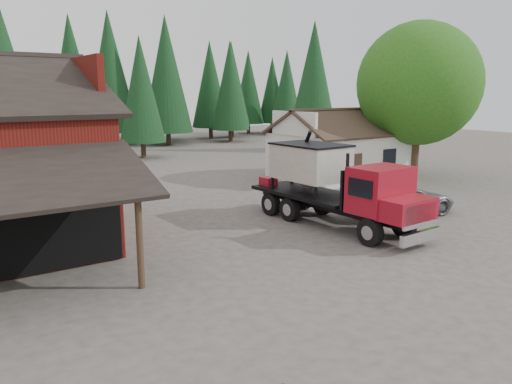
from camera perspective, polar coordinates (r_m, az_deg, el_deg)
ground at (r=16.57m, az=8.49°, el=-8.83°), size 120.00×120.00×0.00m
farmhouse at (r=34.18m, az=9.52°, el=4.47°), size 8.60×6.42×4.65m
deciduous_tree at (r=34.95m, az=18.11°, el=11.19°), size 8.00×8.00×10.20m
conifer_backdrop at (r=54.60m, az=-23.40°, el=4.47°), size 76.00×16.00×16.00m
near_pine_b at (r=44.51m, az=-13.02°, el=11.35°), size 3.96×3.96×10.40m
near_pine_c at (r=49.61m, az=6.61°, el=12.70°), size 4.84×4.84×12.40m
near_pine_d at (r=45.76m, az=-27.04°, el=12.31°), size 5.28×5.28×13.40m
feed_truck at (r=21.54m, az=8.94°, el=1.00°), size 2.82×8.87×3.97m
silver_car at (r=24.49m, az=16.28°, el=-0.78°), size 5.57×3.30×1.45m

